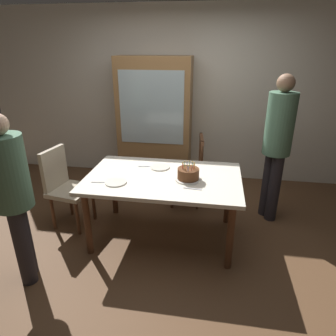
# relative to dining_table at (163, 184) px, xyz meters

# --- Properties ---
(ground) EXTENTS (6.40, 6.40, 0.00)m
(ground) POSITION_rel_dining_table_xyz_m (0.00, 0.00, -0.67)
(ground) COLOR brown
(back_wall) EXTENTS (6.40, 0.10, 2.60)m
(back_wall) POSITION_rel_dining_table_xyz_m (0.00, 1.85, 0.63)
(back_wall) COLOR silver
(back_wall) RESTS_ON ground
(dining_table) EXTENTS (1.63, 1.04, 0.75)m
(dining_table) POSITION_rel_dining_table_xyz_m (0.00, 0.00, 0.00)
(dining_table) COLOR silver
(dining_table) RESTS_ON ground
(birthday_cake) EXTENTS (0.28, 0.28, 0.19)m
(birthday_cake) POSITION_rel_dining_table_xyz_m (0.27, -0.04, 0.14)
(birthday_cake) COLOR silver
(birthday_cake) RESTS_ON dining_table
(plate_near_celebrant) EXTENTS (0.22, 0.22, 0.01)m
(plate_near_celebrant) POSITION_rel_dining_table_xyz_m (-0.45, -0.23, 0.09)
(plate_near_celebrant) COLOR silver
(plate_near_celebrant) RESTS_ON dining_table
(plate_far_side) EXTENTS (0.22, 0.22, 0.01)m
(plate_far_side) POSITION_rel_dining_table_xyz_m (-0.08, 0.23, 0.09)
(plate_far_side) COLOR silver
(plate_far_side) RESTS_ON dining_table
(fork_near_celebrant) EXTENTS (0.18, 0.03, 0.01)m
(fork_near_celebrant) POSITION_rel_dining_table_xyz_m (-0.61, -0.25, 0.09)
(fork_near_celebrant) COLOR silver
(fork_near_celebrant) RESTS_ON dining_table
(fork_far_side) EXTENTS (0.18, 0.04, 0.01)m
(fork_far_side) POSITION_rel_dining_table_xyz_m (-0.24, 0.24, 0.09)
(fork_far_side) COLOR silver
(fork_far_side) RESTS_ON dining_table
(fork_near_guest) EXTENTS (0.18, 0.04, 0.01)m
(fork_near_guest) POSITION_rel_dining_table_xyz_m (0.33, -0.25, 0.09)
(fork_near_guest) COLOR silver
(fork_near_guest) RESTS_ON dining_table
(chair_spindle_back) EXTENTS (0.49, 0.49, 0.95)m
(chair_spindle_back) POSITION_rel_dining_table_xyz_m (0.18, 0.84, -0.21)
(chair_spindle_back) COLOR beige
(chair_spindle_back) RESTS_ON ground
(chair_upholstered) EXTENTS (0.51, 0.51, 0.95)m
(chair_upholstered) POSITION_rel_dining_table_xyz_m (-1.20, 0.09, -0.13)
(chair_upholstered) COLOR tan
(chair_upholstered) RESTS_ON ground
(person_celebrant) EXTENTS (0.32, 0.32, 1.57)m
(person_celebrant) POSITION_rel_dining_table_xyz_m (-1.14, -0.85, 0.22)
(person_celebrant) COLOR #262328
(person_celebrant) RESTS_ON ground
(person_guest) EXTENTS (0.32, 0.32, 1.76)m
(person_guest) POSITION_rel_dining_table_xyz_m (1.23, 0.63, 0.34)
(person_guest) COLOR #262328
(person_guest) RESTS_ON ground
(china_cabinet) EXTENTS (1.10, 0.45, 1.90)m
(china_cabinet) POSITION_rel_dining_table_xyz_m (-0.41, 1.56, 0.29)
(china_cabinet) COLOR #9E7042
(china_cabinet) RESTS_ON ground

